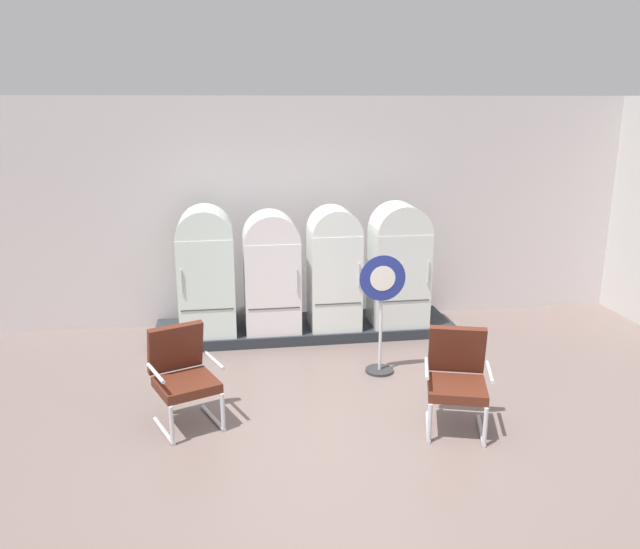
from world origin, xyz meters
The scene contains 10 objects.
ground centered at (0.00, 0.00, -0.03)m, with size 12.00×10.00×0.05m, color #72605A.
back_wall centered at (0.00, 3.66, 1.54)m, with size 11.76×0.12×3.05m.
display_plinth centered at (0.00, 3.02, 0.07)m, with size 3.87×0.95×0.13m, color #262B32.
refrigerator_0 centered at (-1.24, 2.94, 0.98)m, with size 0.69×0.72×1.60m.
refrigerator_1 centered at (-0.43, 2.90, 0.93)m, with size 0.69×0.64×1.52m.
refrigerator_2 centered at (0.37, 2.89, 0.96)m, with size 0.64×0.64×1.56m.
refrigerator_3 centered at (1.23, 2.88, 0.97)m, with size 0.72×0.61×1.59m.
armchair_left centered at (-1.43, 0.80, 0.52)m, with size 0.74×0.78×0.95m.
armchair_right centered at (1.10, 0.35, 0.52)m, with size 0.71×0.75×0.95m.
sign_stand centered at (0.69, 1.65, 0.70)m, with size 0.51×0.32×1.37m.
Camera 1 is at (-0.98, -4.85, 3.00)m, focal length 35.67 mm.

